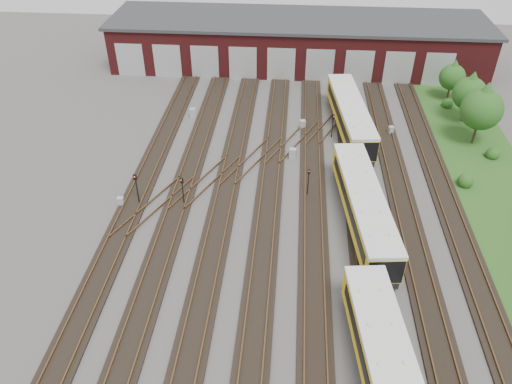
{
  "coord_description": "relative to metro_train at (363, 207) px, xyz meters",
  "views": [
    {
      "loc": [
        -0.19,
        -27.96,
        27.38
      ],
      "look_at": [
        -3.0,
        6.24,
        2.0
      ],
      "focal_mm": 35.0,
      "sensor_mm": 36.0,
      "label": 1
    }
  ],
  "objects": [
    {
      "name": "maintenance_shed",
      "position": [
        -6.01,
        35.0,
        1.26
      ],
      "size": [
        51.0,
        12.5,
        6.35
      ],
      "color": "#531416",
      "rests_on": "ground"
    },
    {
      "name": "relay_cabinet_4",
      "position": [
        4.57,
        15.87,
        -1.49
      ],
      "size": [
        0.66,
        0.61,
        0.9
      ],
      "primitive_type": "cube",
      "rotation": [
        0.0,
        0.0,
        0.36
      ],
      "color": "#9FA2A4",
      "rests_on": "ground"
    },
    {
      "name": "tree_1",
      "position": [
        13.14,
        19.47,
        1.94
      ],
      "size": [
        3.65,
        3.65,
        6.04
      ],
      "color": "#352717",
      "rests_on": "ground"
    },
    {
      "name": "metro_train",
      "position": [
        0.0,
        0.0,
        0.0
      ],
      "size": [
        4.44,
        47.45,
        3.15
      ],
      "rotation": [
        0.0,
        0.0,
        0.11
      ],
      "color": "black",
      "rests_on": "ground"
    },
    {
      "name": "signal_mast_1",
      "position": [
        -15.47,
        1.62,
        -0.12
      ],
      "size": [
        0.29,
        0.27,
        2.82
      ],
      "rotation": [
        0.0,
        0.0,
        -0.38
      ],
      "color": "black",
      "rests_on": "ground"
    },
    {
      "name": "bush_2",
      "position": [
        14.22,
        11.76,
        -1.27
      ],
      "size": [
        1.35,
        1.35,
        1.35
      ],
      "primitive_type": "sphere",
      "color": "#1B4513",
      "rests_on": "ground"
    },
    {
      "name": "tree_0",
      "position": [
        12.71,
        25.09,
        1.33
      ],
      "size": [
        3.08,
        3.08,
        5.1
      ],
      "color": "#352717",
      "rests_on": "ground"
    },
    {
      "name": "bush_1",
      "position": [
        12.23,
        22.94,
        -1.29
      ],
      "size": [
        1.3,
        1.3,
        1.3
      ],
      "primitive_type": "sphere",
      "color": "#1B4513",
      "rests_on": "ground"
    },
    {
      "name": "signal_mast_3",
      "position": [
        -1.88,
        14.64,
        -0.21
      ],
      "size": [
        0.27,
        0.26,
        2.68
      ],
      "rotation": [
        0.0,
        0.0,
        0.36
      ],
      "color": "black",
      "rests_on": "ground"
    },
    {
      "name": "grass_verge",
      "position": [
        13.0,
        5.02,
        -1.92
      ],
      "size": [
        8.0,
        55.0,
        0.05
      ],
      "primitive_type": "cube",
      "color": "#20521B",
      "rests_on": "ground"
    },
    {
      "name": "track_network",
      "position": [
        -6.17,
        -4.39,
        -1.84
      ],
      "size": [
        30.4,
        70.0,
        0.33
      ],
      "color": "black",
      "rests_on": "ground"
    },
    {
      "name": "tree_2",
      "position": [
        12.98,
        14.56,
        2.55
      ],
      "size": [
        4.22,
        4.22,
        6.99
      ],
      "color": "#352717",
      "rests_on": "ground"
    },
    {
      "name": "signal_mast_0",
      "position": [
        -19.48,
        1.38,
        0.09
      ],
      "size": [
        0.28,
        0.27,
        3.14
      ],
      "rotation": [
        0.0,
        0.0,
        -0.01
      ],
      "color": "black",
      "rests_on": "ground"
    },
    {
      "name": "signal_mast_2",
      "position": [
        -4.5,
        3.8,
        -0.11
      ],
      "size": [
        0.24,
        0.22,
        2.86
      ],
      "rotation": [
        0.0,
        0.0,
        0.12
      ],
      "color": "black",
      "rests_on": "ground"
    },
    {
      "name": "relay_cabinet_3",
      "position": [
        -5.04,
        16.31,
        -1.44
      ],
      "size": [
        0.72,
        0.65,
        1.0
      ],
      "primitive_type": "cube",
      "rotation": [
        0.0,
        0.0,
        0.28
      ],
      "color": "#9FA2A4",
      "rests_on": "ground"
    },
    {
      "name": "relay_cabinet_1",
      "position": [
        -17.71,
        17.98,
        -1.41
      ],
      "size": [
        0.75,
        0.67,
        1.07
      ],
      "primitive_type": "cube",
      "rotation": [
        0.0,
        0.0,
        0.24
      ],
      "color": "#9FA2A4",
      "rests_on": "ground"
    },
    {
      "name": "relay_cabinet_0",
      "position": [
        -21.0,
        0.94,
        -1.5
      ],
      "size": [
        0.56,
        0.48,
        0.88
      ],
      "primitive_type": "cube",
      "rotation": [
        0.0,
        0.0,
        0.08
      ],
      "color": "#9FA2A4",
      "rests_on": "ground"
    },
    {
      "name": "ground",
      "position": [
        -6.0,
        -4.98,
        -1.94
      ],
      "size": [
        120.0,
        120.0,
        0.0
      ],
      "primitive_type": "plane",
      "color": "#454240",
      "rests_on": "ground"
    },
    {
      "name": "bush_0",
      "position": [
        10.21,
        6.57,
        -1.22
      ],
      "size": [
        1.45,
        1.45,
        1.45
      ],
      "primitive_type": "sphere",
      "color": "#1B4513",
      "rests_on": "ground"
    },
    {
      "name": "relay_cabinet_2",
      "position": [
        -5.98,
        9.99,
        -1.37
      ],
      "size": [
        0.76,
        0.67,
        1.14
      ],
      "primitive_type": "cube",
      "rotation": [
        0.0,
        0.0,
        -0.16
      ],
      "color": "#9FA2A4",
      "rests_on": "ground"
    }
  ]
}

